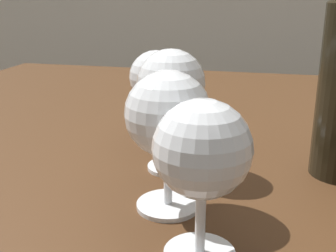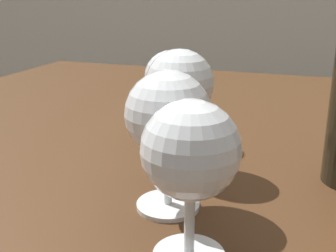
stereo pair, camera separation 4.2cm
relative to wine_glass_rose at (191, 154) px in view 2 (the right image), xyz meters
The scene contains 5 objects.
dining_table 0.41m from the wine_glass_rose, 93.84° to the left, with size 1.32×1.00×0.73m.
wine_glass_rose is the anchor object (origin of this frame).
wine_glass_pinot 0.09m from the wine_glass_rose, 120.29° to the left, with size 0.09×0.09×0.15m.
wine_glass_merlot 0.19m from the wine_glass_rose, 110.13° to the left, with size 0.08×0.08×0.15m.
wine_glass_empty 0.30m from the wine_glass_rose, 111.61° to the left, with size 0.08×0.08×0.14m.
Camera 2 is at (0.11, -0.67, 0.95)m, focal length 45.54 mm.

